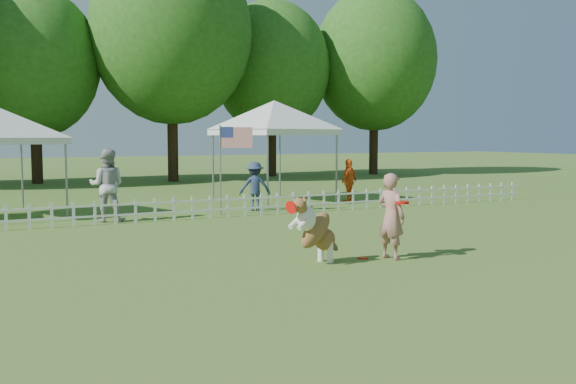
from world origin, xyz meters
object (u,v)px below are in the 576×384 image
object	(u,v)px
flag_pole	(220,170)
spectator_a	(107,185)
frisbee_on_turf	(363,258)
spectator_c	(349,181)
dog	(316,230)
spectator_b	(255,186)
handler	(391,216)
canopy_tent_right	(274,152)

from	to	relation	value
flag_pole	spectator_a	xyz separation A→B (m)	(-3.08, 0.02, -0.31)
frisbee_on_turf	spectator_c	size ratio (longest dim) A/B	0.14
flag_pole	spectator_c	size ratio (longest dim) A/B	1.73
dog	flag_pole	size ratio (longest dim) A/B	0.48
spectator_b	frisbee_on_turf	bearing A→B (deg)	97.71
frisbee_on_turf	flag_pole	size ratio (longest dim) A/B	0.08
handler	dog	world-z (taller)	handler
spectator_b	handler	bearing A→B (deg)	101.01
spectator_a	spectator_c	distance (m)	8.13
spectator_b	spectator_c	size ratio (longest dim) A/B	1.00
handler	spectator_b	size ratio (longest dim) A/B	1.07
flag_pole	spectator_c	xyz separation A→B (m)	(4.96, 1.20, -0.53)
spectator_a	canopy_tent_right	bearing A→B (deg)	-134.83
canopy_tent_right	spectator_c	world-z (taller)	canopy_tent_right
canopy_tent_right	spectator_a	world-z (taller)	canopy_tent_right
canopy_tent_right	flag_pole	xyz separation A→B (m)	(-2.91, -2.58, -0.40)
handler	frisbee_on_turf	xyz separation A→B (m)	(-0.42, 0.26, -0.76)
handler	spectator_c	distance (m)	9.74
frisbee_on_turf	spectator_b	world-z (taller)	spectator_b
spectator_b	spectator_c	bearing A→B (deg)	-152.17
frisbee_on_turf	dog	bearing A→B (deg)	-176.35
dog	frisbee_on_turf	bearing A→B (deg)	-17.31
frisbee_on_turf	spectator_a	xyz separation A→B (m)	(-3.04, 7.15, 0.92)
flag_pole	dog	bearing A→B (deg)	-79.52
flag_pole	spectator_a	distance (m)	3.10
handler	flag_pole	bearing A→B (deg)	-10.32
handler	spectator_c	size ratio (longest dim) A/B	1.07
frisbee_on_turf	canopy_tent_right	size ratio (longest dim) A/B	0.06
spectator_b	spectator_c	xyz separation A→B (m)	(3.69, 0.67, 0.00)
dog	flag_pole	xyz separation A→B (m)	(1.04, 7.19, 0.65)
dog	spectator_b	bearing A→B (deg)	52.38
dog	frisbee_on_turf	distance (m)	1.15
dog	spectator_c	size ratio (longest dim) A/B	0.82
flag_pole	spectator_c	bearing A→B (deg)	32.22
handler	spectator_a	bearing A→B (deg)	11.76
handler	spectator_a	size ratio (longest dim) A/B	0.82
dog	frisbee_on_turf	xyz separation A→B (m)	(0.99, 0.06, -0.58)
handler	spectator_a	distance (m)	8.18
frisbee_on_turf	spectator_c	bearing A→B (deg)	58.96
flag_pole	spectator_b	xyz separation A→B (m)	(1.27, 0.52, -0.53)
flag_pole	spectator_b	size ratio (longest dim) A/B	1.74
dog	frisbee_on_turf	world-z (taller)	dog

